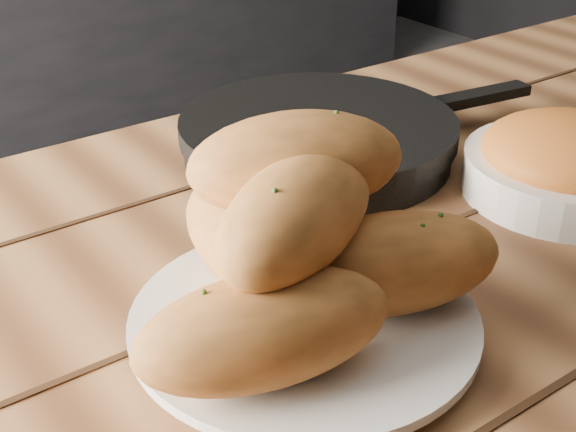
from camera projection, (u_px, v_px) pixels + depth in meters
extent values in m
plane|color=#38383A|center=(354.00, 360.00, 1.73)|extent=(4.00, 4.00, 0.00)
cube|color=#9B663A|center=(452.00, 332.00, 0.62)|extent=(1.61, 0.96, 0.04)
cylinder|color=brown|center=(546.00, 272.00, 1.38)|extent=(0.07, 0.07, 0.71)
cylinder|color=silver|center=(304.00, 328.00, 0.58)|extent=(0.23, 0.23, 0.01)
cylinder|color=silver|center=(304.00, 319.00, 0.58)|extent=(0.25, 0.25, 0.01)
ellipsoid|color=#C87637|center=(265.00, 330.00, 0.50)|extent=(0.18, 0.11, 0.07)
ellipsoid|color=#C87637|center=(390.00, 264.00, 0.57)|extent=(0.18, 0.13, 0.07)
ellipsoid|color=#C87637|center=(250.00, 238.00, 0.60)|extent=(0.09, 0.17, 0.07)
ellipsoid|color=#C87637|center=(297.00, 215.00, 0.52)|extent=(0.18, 0.14, 0.07)
ellipsoid|color=#C87637|center=(296.00, 163.00, 0.56)|extent=(0.17, 0.13, 0.07)
cylinder|color=black|center=(318.00, 145.00, 0.85)|extent=(0.28, 0.28, 0.03)
cylinder|color=black|center=(318.00, 127.00, 0.84)|extent=(0.29, 0.29, 0.02)
cube|color=black|center=(477.00, 97.00, 0.92)|extent=(0.14, 0.05, 0.01)
cylinder|color=white|center=(568.00, 175.00, 0.77)|extent=(0.20, 0.20, 0.04)
ellipsoid|color=orange|center=(573.00, 151.00, 0.76)|extent=(0.17, 0.17, 0.06)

